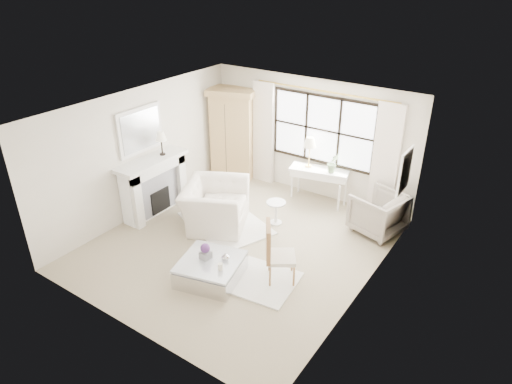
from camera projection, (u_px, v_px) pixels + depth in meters
floor at (240, 244)px, 8.88m from camera, size 5.50×5.50×0.00m
ceiling at (237, 109)px, 7.64m from camera, size 5.50×5.50×0.00m
wall_back at (310, 138)px, 10.28m from camera, size 5.00×0.00×5.00m
wall_front at (120, 254)px, 6.24m from camera, size 5.00×0.00×5.00m
wall_left at (142, 152)px, 9.51m from camera, size 0.00×5.50×5.50m
wall_right at (369, 222)px, 7.01m from camera, size 0.00×5.50×5.50m
window_pane at (323, 130)px, 10.01m from camera, size 2.40×0.02×1.50m
window_frame at (322, 130)px, 10.00m from camera, size 2.50×0.04×1.50m
curtain_rod at (324, 91)px, 9.56m from camera, size 3.30×0.04×0.04m
curtain_left at (263, 133)px, 10.86m from camera, size 0.55×0.10×2.47m
curtain_right at (385, 162)px, 9.36m from camera, size 0.55×0.10×2.47m
fireplace at (153, 185)px, 9.72m from camera, size 0.58×1.66×1.26m
mirror_frame at (140, 130)px, 9.27m from camera, size 0.05×1.15×0.95m
mirror_glass at (141, 130)px, 9.26m from camera, size 0.02×1.00×0.80m
art_frame at (405, 171)px, 8.19m from camera, size 0.04×0.62×0.82m
art_canvas at (404, 171)px, 8.20m from camera, size 0.01×0.52×0.72m
mantel_lamp at (161, 137)px, 9.44m from camera, size 0.22×0.22×0.51m
armoire at (233, 133)px, 11.15m from camera, size 1.28×1.01×2.24m
console_table at (318, 185)px, 10.27m from camera, size 1.37×0.73×0.80m
console_lamp at (310, 143)px, 9.96m from camera, size 0.28×0.28×0.69m
orchid_plant at (333, 163)px, 9.83m from camera, size 0.31×0.30×0.44m
side_table at (276, 209)px, 9.43m from camera, size 0.40×0.40×0.51m
rug_left at (226, 223)px, 9.54m from camera, size 2.24×1.93×0.03m
rug_right at (254, 279)px, 7.90m from camera, size 1.55×1.23×0.03m
club_armchair at (215, 205)px, 9.33m from camera, size 1.69×1.77×0.90m
wingback_chair at (378, 213)px, 9.11m from camera, size 1.14×1.12×0.85m
french_chair at (280, 264)px, 7.77m from camera, size 0.67×0.67×1.08m
coffee_table at (211, 270)px, 7.85m from camera, size 1.21×1.21×0.38m
planter_box at (206, 255)px, 7.79m from camera, size 0.18×0.18×0.13m
planter_flowers at (205, 248)px, 7.72m from camera, size 0.17×0.17×0.17m
pillar_candle at (220, 267)px, 7.50m from camera, size 0.09×0.09×0.12m
coffee_vase at (225, 257)px, 7.73m from camera, size 0.16×0.16×0.14m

